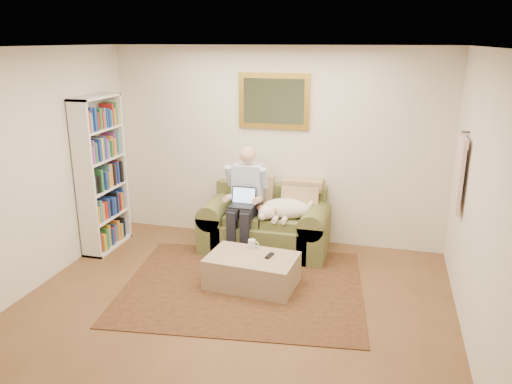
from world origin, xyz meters
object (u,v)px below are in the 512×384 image
at_px(coffee_mug, 252,244).
at_px(sleeping_dog, 286,208).
at_px(laptop, 243,201).
at_px(seated_man, 244,202).
at_px(sofa, 265,229).
at_px(ottoman, 252,271).
at_px(bookshelf, 101,174).

bearing_deg(coffee_mug, sleeping_dog, 70.46).
bearing_deg(sleeping_dog, laptop, -166.36).
bearing_deg(seated_man, sofa, 31.45).
xyz_separation_m(seated_man, coffee_mug, (0.28, -0.65, -0.28)).
relative_size(sofa, laptop, 5.15).
bearing_deg(seated_man, coffee_mug, -66.91).
height_order(ottoman, coffee_mug, coffee_mug).
bearing_deg(ottoman, laptop, 112.78).
xyz_separation_m(seated_man, bookshelf, (-1.83, -0.30, 0.32)).
xyz_separation_m(seated_man, laptop, (0.00, -0.06, 0.03)).
relative_size(laptop, ottoman, 0.32).
bearing_deg(sofa, seated_man, -148.55).
bearing_deg(sofa, sleeping_dog, -15.74).
relative_size(laptop, sleeping_dog, 0.47).
bearing_deg(ottoman, sleeping_dog, 78.64).
distance_m(seated_man, ottoman, 1.07).
distance_m(laptop, sleeping_dog, 0.56).
bearing_deg(bookshelf, coffee_mug, -9.43).
distance_m(ottoman, coffee_mug, 0.33).
bearing_deg(coffee_mug, ottoman, -74.04).
xyz_separation_m(laptop, sleeping_dog, (0.54, 0.13, -0.10)).
bearing_deg(laptop, seated_man, 90.00).
xyz_separation_m(sleeping_dog, coffee_mug, (-0.26, -0.72, -0.22)).
bearing_deg(sofa, coffee_mug, -87.48).
xyz_separation_m(sleeping_dog, bookshelf, (-2.36, -0.37, 0.38)).
bearing_deg(coffee_mug, bookshelf, 170.57).
relative_size(sofa, bookshelf, 0.81).
height_order(sofa, bookshelf, bookshelf).
xyz_separation_m(ottoman, coffee_mug, (-0.07, 0.23, 0.23)).
distance_m(sleeping_dog, ottoman, 1.07).
height_order(laptop, bookshelf, bookshelf).
relative_size(laptop, coffee_mug, 3.16).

